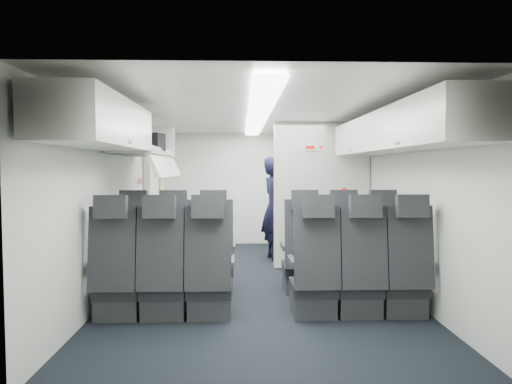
{
  "coord_description": "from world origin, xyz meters",
  "views": [
    {
      "loc": [
        -0.21,
        -5.88,
        1.49
      ],
      "look_at": [
        0.0,
        0.4,
        1.15
      ],
      "focal_mm": 32.0,
      "sensor_mm": 36.0,
      "label": 1
    }
  ],
  "objects": [
    {
      "name": "cabin_shell",
      "position": [
        0.0,
        0.0,
        1.12
      ],
      "size": [
        3.41,
        6.01,
        2.16
      ],
      "color": "black",
      "rests_on": "ground"
    },
    {
      "name": "seat_row_front",
      "position": [
        -0.0,
        -0.53,
        0.4
      ],
      "size": [
        3.33,
        0.56,
        1.24
      ],
      "color": "black",
      "rests_on": "cabin_shell"
    },
    {
      "name": "seat_row_mid",
      "position": [
        -0.0,
        -1.43,
        0.4
      ],
      "size": [
        3.33,
        0.56,
        1.24
      ],
      "color": "black",
      "rests_on": "cabin_shell"
    },
    {
      "name": "overhead_bin_left_rear",
      "position": [
        -1.4,
        -2.0,
        1.86
      ],
      "size": [
        0.53,
        1.8,
        0.4
      ],
      "color": "white",
      "rests_on": "cabin_shell"
    },
    {
      "name": "overhead_bin_left_front_open",
      "position": [
        -1.44,
        -0.25,
        1.74
      ],
      "size": [
        0.64,
        1.7,
        0.72
      ],
      "color": "#9E9E93",
      "rests_on": "cabin_shell"
    },
    {
      "name": "overhead_bin_right_rear",
      "position": [
        1.4,
        -2.0,
        1.86
      ],
      "size": [
        0.53,
        1.8,
        0.4
      ],
      "color": "white",
      "rests_on": "cabin_shell"
    },
    {
      "name": "overhead_bin_right_front",
      "position": [
        1.4,
        -0.25,
        1.86
      ],
      "size": [
        0.53,
        1.7,
        0.4
      ],
      "color": "white",
      "rests_on": "cabin_shell"
    },
    {
      "name": "bulkhead_partition",
      "position": [
        0.98,
        0.8,
        1.08
      ],
      "size": [
        1.4,
        0.15,
        2.13
      ],
      "color": "silver",
      "rests_on": "cabin_shell"
    },
    {
      "name": "galley_unit",
      "position": [
        0.95,
        2.72,
        0.95
      ],
      "size": [
        0.85,
        0.52,
        1.9
      ],
      "color": "#939399",
      "rests_on": "cabin_shell"
    },
    {
      "name": "boarding_door",
      "position": [
        -1.64,
        1.55,
        0.95
      ],
      "size": [
        0.12,
        1.27,
        1.86
      ],
      "color": "silver",
      "rests_on": "cabin_shell"
    },
    {
      "name": "flight_attendant",
      "position": [
        0.33,
        1.47,
        0.83
      ],
      "size": [
        0.53,
        0.68,
        1.66
      ],
      "primitive_type": "imported",
      "rotation": [
        0.0,
        0.0,
        1.8
      ],
      "color": "black",
      "rests_on": "ground"
    },
    {
      "name": "carry_on_bag",
      "position": [
        -1.39,
        -0.04,
        1.81
      ],
      "size": [
        0.42,
        0.34,
        0.23
      ],
      "primitive_type": "cube",
      "rotation": [
        0.0,
        0.0,
        -0.23
      ],
      "color": "black",
      "rests_on": "overhead_bin_left_front_open"
    },
    {
      "name": "papers",
      "position": [
        0.52,
        1.42,
        1.01
      ],
      "size": [
        0.21,
        0.06,
        0.14
      ],
      "primitive_type": "cube",
      "rotation": [
        0.0,
        0.0,
        -0.17
      ],
      "color": "white",
      "rests_on": "flight_attendant"
    }
  ]
}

